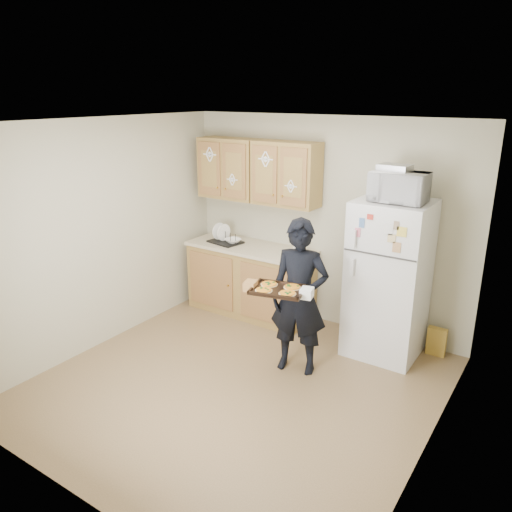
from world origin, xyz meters
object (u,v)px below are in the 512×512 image
(baking_tray, at_px, (278,290))
(microwave, at_px, (399,187))
(person, at_px, (299,297))
(refrigerator, at_px, (388,280))
(dish_rack, at_px, (225,237))

(baking_tray, xyz_separation_m, microwave, (0.72, 1.08, 0.89))
(person, height_order, baking_tray, person)
(refrigerator, height_order, baking_tray, refrigerator)
(person, height_order, microwave, microwave)
(person, distance_m, baking_tray, 0.34)
(baking_tray, relative_size, dish_rack, 1.23)
(microwave, bearing_deg, person, -130.61)
(refrigerator, xyz_separation_m, microwave, (0.04, -0.05, 1.00))
(person, xyz_separation_m, dish_rack, (-1.54, 0.84, 0.18))
(microwave, bearing_deg, dish_rack, 177.53)
(refrigerator, relative_size, baking_tray, 3.43)
(baking_tray, bearing_deg, microwave, 42.07)
(baking_tray, xyz_separation_m, dish_rack, (-1.47, 1.13, 0.02))
(person, distance_m, dish_rack, 1.77)
(refrigerator, relative_size, person, 1.07)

